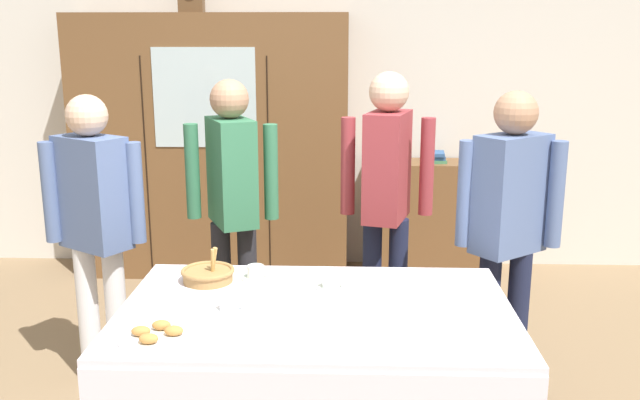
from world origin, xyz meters
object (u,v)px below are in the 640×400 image
person_behind_table_left (95,215)px  person_by_cabinet (509,217)px  tea_cup_near_right (256,273)px  spoon_front_edge (343,308)px  person_behind_table_right (232,192)px  dining_table (316,334)px  spoon_back_edge (463,303)px  bread_basket (208,274)px  pastry_plate (157,336)px  book_stack (435,157)px  tea_cup_mid_right (331,283)px  spoon_far_left (179,299)px  person_near_right_end (387,187)px  bookshelf_low (432,217)px  tea_cup_far_left (229,305)px  wall_cabinet (213,147)px

person_behind_table_left → person_by_cabinet: bearing=-1.2°
tea_cup_near_right → person_by_cabinet: (1.21, 0.38, 0.17)m
spoon_front_edge → person_behind_table_right: person_behind_table_right is taller
dining_table → spoon_back_edge: size_ratio=13.37×
bread_basket → person_behind_table_left: bearing=145.3°
dining_table → pastry_plate: 0.65m
person_behind_table_right → person_behind_table_left: size_ratio=1.03×
person_behind_table_right → tea_cup_near_right: bearing=-74.0°
dining_table → person_behind_table_right: person_behind_table_right is taller
book_stack → person_by_cabinet: (0.13, -1.91, 0.04)m
tea_cup_near_right → tea_cup_mid_right: 0.36m
spoon_far_left → book_stack: bearing=61.7°
dining_table → person_by_cabinet: person_by_cabinet is taller
person_behind_table_right → person_by_cabinet: (1.44, -0.43, -0.01)m
book_stack → tea_cup_near_right: bearing=-115.4°
tea_cup_mid_right → dining_table: bearing=-103.1°
book_stack → tea_cup_mid_right: 2.51m
spoon_back_edge → person_behind_table_right: person_behind_table_right is taller
book_stack → person_behind_table_right: 1.98m
tea_cup_mid_right → person_behind_table_left: size_ratio=0.08×
book_stack → spoon_back_edge: size_ratio=1.81×
pastry_plate → spoon_front_edge: pastry_plate is taller
person_behind_table_right → pastry_plate: bearing=-91.8°
book_stack → person_behind_table_right: (-1.32, -1.48, 0.05)m
tea_cup_mid_right → person_near_right_end: (0.29, 0.97, 0.21)m
tea_cup_near_right → spoon_back_edge: (0.89, -0.26, -0.02)m
bookshelf_low → spoon_far_left: (-1.37, -2.55, 0.32)m
spoon_far_left → person_behind_table_right: size_ratio=0.07×
tea_cup_far_left → person_behind_table_right: bearing=98.3°
spoon_back_edge → tea_cup_near_right: bearing=163.7°
bookshelf_low → person_behind_table_right: 2.05m
tea_cup_mid_right → person_near_right_end: bearing=73.3°
pastry_plate → person_behind_table_left: person_behind_table_left is taller
tea_cup_mid_right → bread_basket: (-0.55, 0.07, 0.01)m
spoon_back_edge → dining_table: bearing=-171.2°
spoon_back_edge → spoon_front_edge: same height
book_stack → pastry_plate: size_ratio=0.77×
dining_table → person_by_cabinet: (0.92, 0.73, 0.30)m
bread_basket → person_behind_table_left: size_ratio=0.16×
person_behind_table_left → tea_cup_mid_right: bearing=-23.7°
book_stack → person_behind_table_right: size_ratio=0.13×
person_behind_table_right → bookshelf_low: bearing=48.3°
person_behind_table_right → person_behind_table_left: (-0.65, -0.39, -0.03)m
wall_cabinet → book_stack: bearing=1.7°
person_near_right_end → person_behind_table_left: (-1.51, -0.44, -0.06)m
bread_basket → person_near_right_end: 1.25m
spoon_front_edge → spoon_far_left: 0.69m
dining_table → spoon_front_edge: bearing=11.3°
tea_cup_far_left → person_near_right_end: bearing=60.7°
tea_cup_far_left → person_behind_table_left: (-0.82, 0.80, 0.15)m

